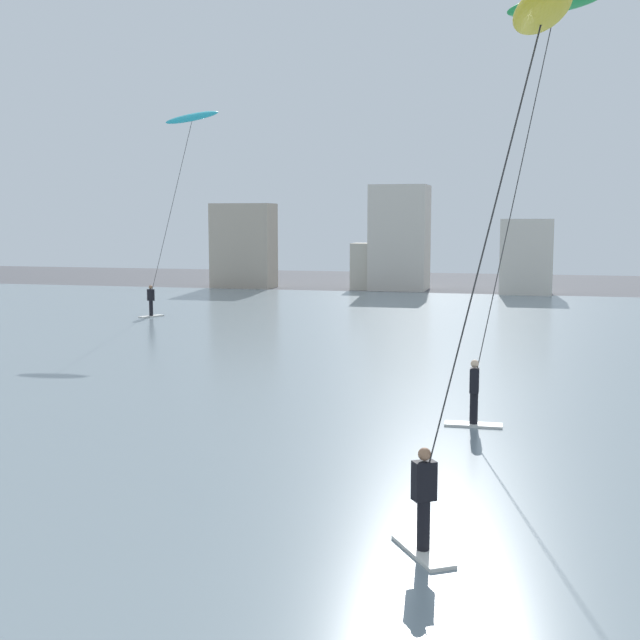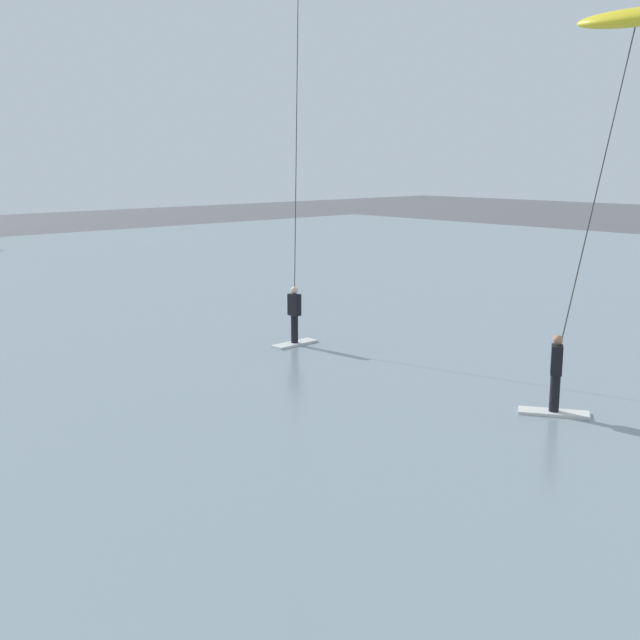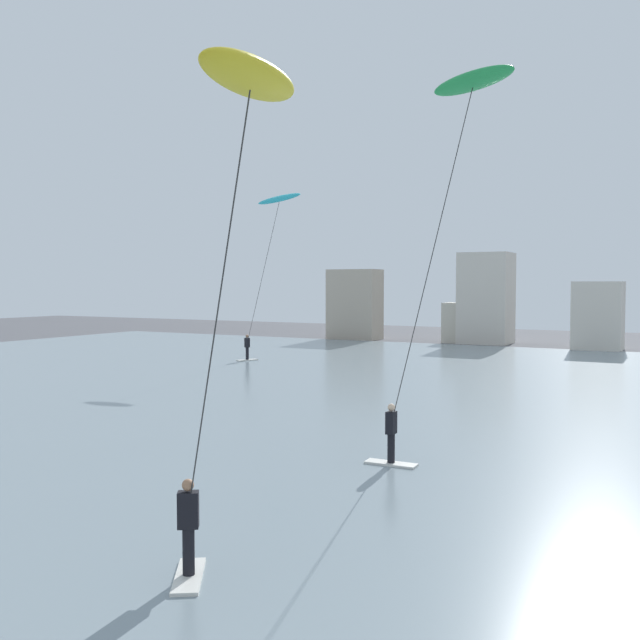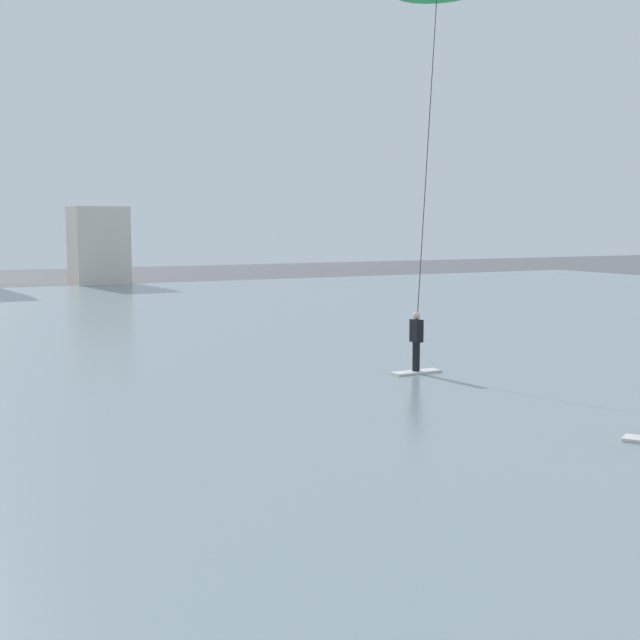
% 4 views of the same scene
% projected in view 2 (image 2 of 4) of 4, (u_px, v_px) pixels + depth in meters
% --- Properties ---
extents(water_bay, '(84.00, 52.00, 0.10)m').
position_uv_depth(water_bay, '(43.00, 303.00, 29.03)').
color(water_bay, gray).
rests_on(water_bay, ground).
extents(kitesurfer_yellow, '(2.59, 2.47, 8.09)m').
position_uv_depth(kitesurfer_yellow, '(623.00, 76.00, 15.53)').
color(kitesurfer_yellow, silver).
rests_on(kitesurfer_yellow, water_bay).
extents(kitesurfer_green, '(3.61, 2.57, 10.71)m').
position_uv_depth(kitesurfer_green, '(298.00, 26.00, 22.50)').
color(kitesurfer_green, silver).
rests_on(kitesurfer_green, water_bay).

